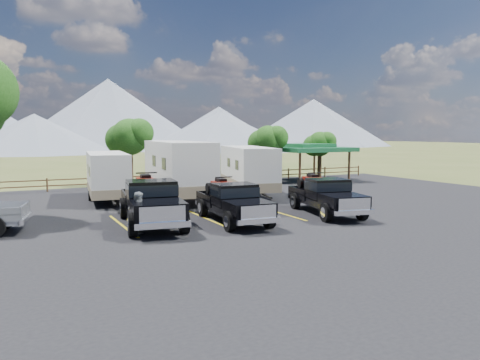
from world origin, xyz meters
name	(u,v)px	position (x,y,z in m)	size (l,w,h in m)	color
ground	(285,231)	(0.00, 0.00, 0.00)	(320.00, 320.00, 0.00)	#455223
asphalt_lot	(252,219)	(0.00, 3.00, 0.02)	(44.00, 34.00, 0.04)	black
stall_lines	(243,215)	(0.00, 4.00, 0.04)	(12.12, 5.50, 0.01)	yellow
tree_ne_a	(268,141)	(8.97, 17.01, 3.48)	(3.11, 2.92, 4.76)	black
tree_ne_b	(320,144)	(14.98, 18.01, 3.13)	(2.77, 2.59, 4.27)	black
tree_north	(129,137)	(-2.03, 19.02, 3.83)	(3.46, 3.24, 5.25)	black
rail_fence	(182,178)	(2.00, 18.50, 0.61)	(36.12, 0.12, 1.00)	brown
pavilion	(308,149)	(13.00, 17.00, 2.79)	(6.20, 6.20, 3.22)	brown
mountain_range	(17,117)	(-7.63, 105.98, 7.87)	(209.00, 71.00, 20.00)	slate
rig_left	(151,201)	(-4.79, 3.68, 1.13)	(3.16, 7.03, 2.27)	black
rig_center	(233,201)	(-1.18, 2.72, 1.00)	(2.53, 6.14, 2.00)	black
rig_right	(325,195)	(3.98, 2.50, 1.02)	(3.14, 6.33, 2.03)	black
trailer_left	(107,176)	(-5.04, 12.22, 1.56)	(2.95, 8.43, 2.91)	silver
trailer_center	(178,169)	(-1.06, 10.63, 1.92)	(3.47, 10.39, 3.59)	silver
trailer_right	(248,170)	(3.93, 10.89, 1.71)	(4.08, 9.16, 3.18)	silver
person_a	(133,212)	(-5.76, 2.99, 0.81)	(0.56, 0.37, 1.55)	white
person_b	(139,214)	(-5.81, 1.75, 0.93)	(0.86, 0.67, 1.77)	slate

